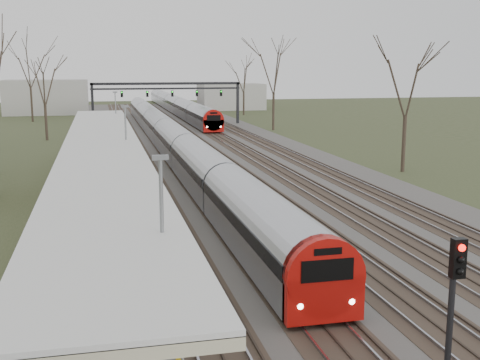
# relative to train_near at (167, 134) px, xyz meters

# --- Properties ---
(track_bed) EXTENTS (24.00, 160.00, 0.22)m
(track_bed) POSITION_rel_train_near_xyz_m (2.76, -5.82, -1.42)
(track_bed) COLOR #474442
(track_bed) RESTS_ON ground
(platform) EXTENTS (3.50, 69.00, 1.00)m
(platform) POSITION_rel_train_near_xyz_m (-6.55, -23.32, -0.98)
(platform) COLOR #9E9B93
(platform) RESTS_ON ground
(canopy) EXTENTS (4.10, 50.00, 3.11)m
(canopy) POSITION_rel_train_near_xyz_m (-6.55, -27.84, 2.45)
(canopy) COLOR slate
(canopy) RESTS_ON platform
(signal_gantry) EXTENTS (21.00, 0.59, 6.08)m
(signal_gantry) POSITION_rel_train_near_xyz_m (2.79, 24.16, 3.43)
(signal_gantry) COLOR black
(signal_gantry) RESTS_ON ground
(tree_east_far) EXTENTS (5.00, 5.00, 10.30)m
(tree_east_far) POSITION_rel_train_near_xyz_m (16.50, -18.82, 5.81)
(tree_east_far) COLOR #2D231C
(tree_east_far) RESTS_ON ground
(train_near) EXTENTS (2.62, 90.21, 3.05)m
(train_near) POSITION_rel_train_near_xyz_m (0.00, 0.00, 0.00)
(train_near) COLOR #9A9CA3
(train_near) RESTS_ON ground
(train_far) EXTENTS (2.62, 75.21, 3.05)m
(train_far) POSITION_rel_train_near_xyz_m (7.00, 48.50, 0.00)
(train_far) COLOR #9A9CA3
(train_far) RESTS_ON ground
(passenger) EXTENTS (0.47, 0.68, 1.81)m
(passenger) POSITION_rel_train_near_xyz_m (-5.97, -47.97, 0.43)
(passenger) COLOR #3B2D58
(passenger) RESTS_ON platform
(signal_post) EXTENTS (0.35, 0.45, 4.10)m
(signal_post) POSITION_rel_train_near_xyz_m (1.75, -48.90, 1.25)
(signal_post) COLOR black
(signal_post) RESTS_ON ground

